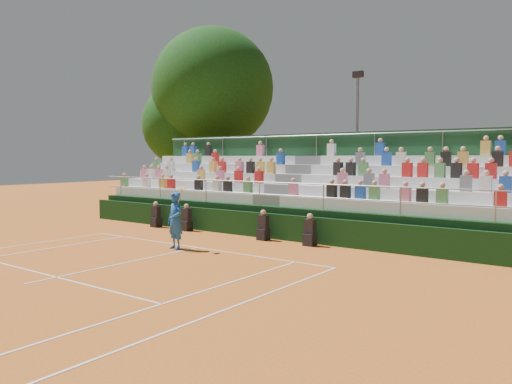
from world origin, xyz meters
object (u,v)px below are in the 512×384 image
Objects in this scene: tennis_player at (175,221)px; tree_west at (184,124)px; floodlight_mast at (357,131)px; tree_east at (213,89)px.

tree_west is at bearing 133.65° from tennis_player.
tennis_player is at bearing -46.35° from tree_west.
tree_west is at bearing -173.95° from floodlight_mast.
tree_east is at bearing 13.72° from tree_west.
floodlight_mast is (0.24, 14.07, 3.70)m from tennis_player.
tree_west is 1.05× the size of floodlight_mast.
tree_west is at bearing -166.28° from tree_east.
tennis_player is 14.55m from floodlight_mast.
tennis_player is 0.28× the size of floodlight_mast.
tree_west is 3.20m from tree_east.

